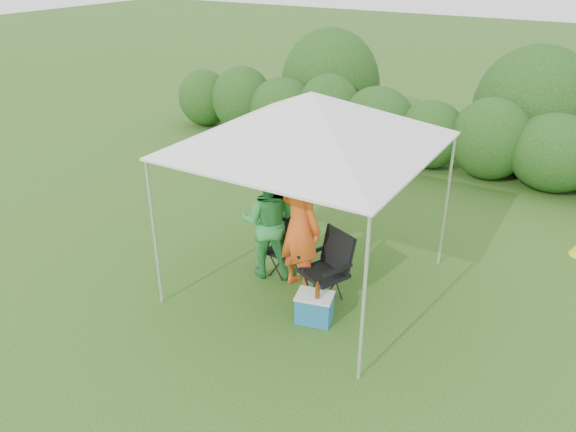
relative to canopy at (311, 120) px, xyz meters
The scene contains 9 objects.
ground 2.51m from the canopy, 90.00° to the right, with size 70.00×70.00×0.00m, color #37601E.
hedge 5.74m from the canopy, 90.00° to the left, with size 14.01×1.53×1.80m.
canopy is the anchor object (origin of this frame).
chair_right 1.96m from the canopy, 27.14° to the right, with size 0.77×0.74×1.01m.
chair_left 2.03m from the canopy, 165.38° to the left, with size 0.57×0.52×0.85m.
man 1.47m from the canopy, 99.69° to the right, with size 0.73×0.48×2.01m, color #EA571A.
woman 1.71m from the canopy, behind, with size 0.85×0.66×1.74m, color green.
cooler 2.45m from the canopy, 55.96° to the right, with size 0.55×0.45×0.40m.
bottle 2.19m from the canopy, 54.42° to the right, with size 0.06×0.06×0.24m, color #592D0C.
Camera 1 is at (3.37, -5.70, 4.52)m, focal length 35.00 mm.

